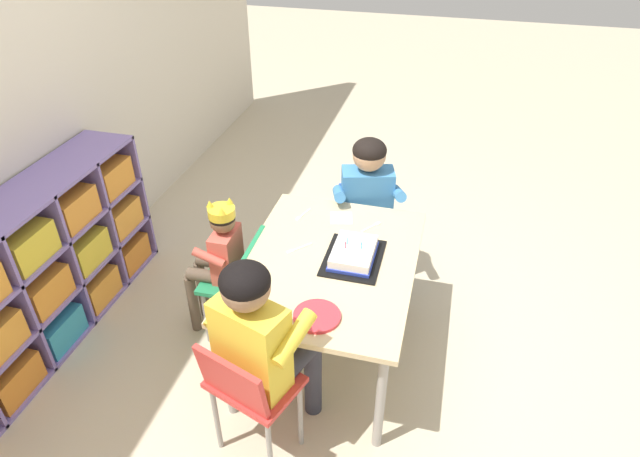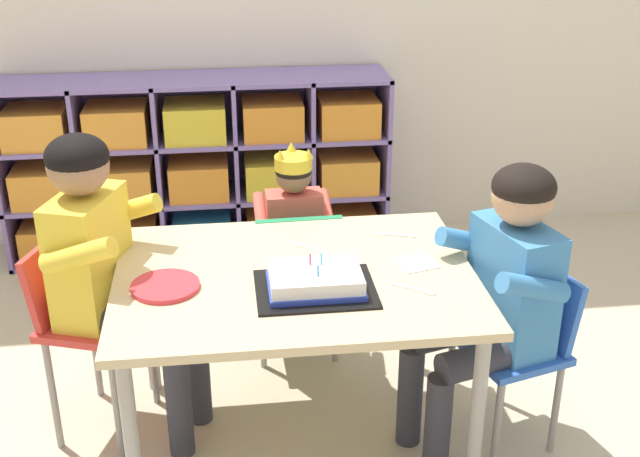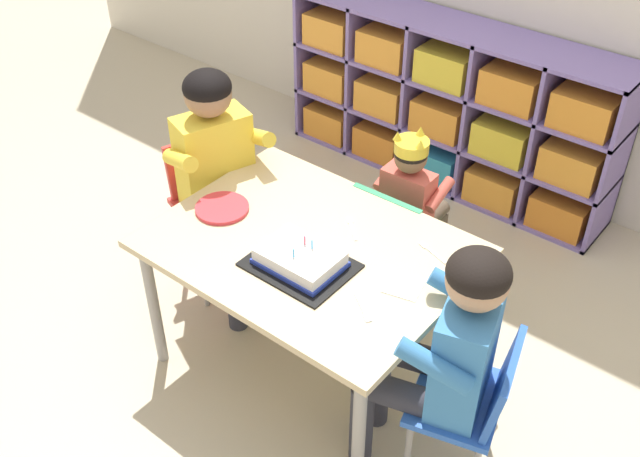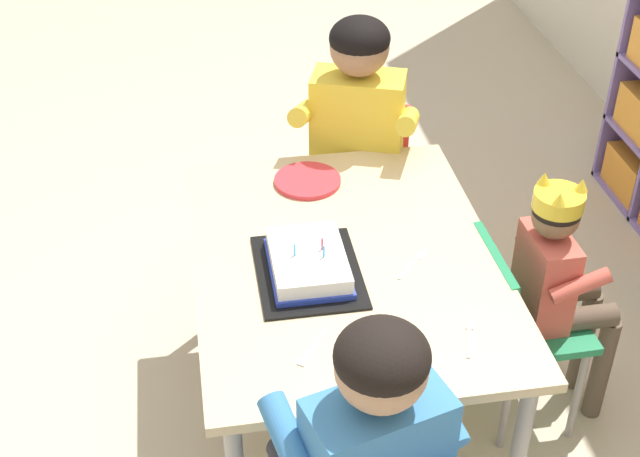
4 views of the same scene
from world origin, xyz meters
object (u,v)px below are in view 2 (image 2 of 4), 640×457
object	(u,v)px
activity_table	(295,291)
birthday_cake_on_tray	(315,282)
fork_by_napkin	(307,248)
paper_plate_stack	(165,286)
fork_at_table_front_edge	(394,235)
adult_helper_seated	(108,257)
classroom_chair_guest_side	(520,336)
fork_scattered_mid_table	(417,290)
classroom_chair_adult_side	(84,312)
classroom_chair_blue	(297,267)
guest_at_table_side	(498,284)
child_with_crown	(293,222)

from	to	relation	value
activity_table	birthday_cake_on_tray	size ratio (longest dim) A/B	3.13
fork_by_napkin	paper_plate_stack	bearing A→B (deg)	-111.58
fork_at_table_front_edge	fork_by_napkin	bearing A→B (deg)	-149.95
adult_helper_seated	classroom_chair_guest_side	bearing A→B (deg)	-79.19
activity_table	fork_scattered_mid_table	world-z (taller)	fork_scattered_mid_table
adult_helper_seated	classroom_chair_adult_side	bearing A→B (deg)	90.00
adult_helper_seated	fork_by_napkin	bearing A→B (deg)	-67.71
adult_helper_seated	fork_at_table_front_edge	xyz separation A→B (m)	(0.95, 0.10, -0.02)
birthday_cake_on_tray	classroom_chair_blue	bearing A→B (deg)	89.83
guest_at_table_side	birthday_cake_on_tray	distance (m)	0.58
child_with_crown	fork_scattered_mid_table	world-z (taller)	child_with_crown
classroom_chair_blue	guest_at_table_side	bearing A→B (deg)	133.12
classroom_chair_guest_side	fork_at_table_front_edge	bearing A→B (deg)	-144.02
classroom_chair_blue	activity_table	bearing A→B (deg)	82.91
child_with_crown	adult_helper_seated	xyz separation A→B (m)	(-0.63, -0.48, 0.12)
child_with_crown	fork_at_table_front_edge	bearing A→B (deg)	128.54
birthday_cake_on_tray	fork_at_table_front_edge	xyz separation A→B (m)	(0.31, 0.35, -0.03)
classroom_chair_guest_side	guest_at_table_side	distance (m)	0.24
adult_helper_seated	fork_by_napkin	xyz separation A→B (m)	(0.64, 0.04, -0.02)
fork_scattered_mid_table	classroom_chair_adult_side	bearing A→B (deg)	17.98
adult_helper_seated	activity_table	bearing A→B (deg)	-84.50
child_with_crown	classroom_chair_blue	bearing A→B (deg)	89.87
classroom_chair_adult_side	fork_at_table_front_edge	xyz separation A→B (m)	(1.05, 0.06, 0.19)
birthday_cake_on_tray	adult_helper_seated	bearing A→B (deg)	158.32
classroom_chair_guest_side	fork_scattered_mid_table	xyz separation A→B (m)	(-0.38, -0.10, 0.26)
paper_plate_stack	child_with_crown	bearing A→B (deg)	56.08
activity_table	birthday_cake_on_tray	world-z (taller)	birthday_cake_on_tray
guest_at_table_side	fork_at_table_front_edge	size ratio (longest dim) A/B	7.22
classroom_chair_adult_side	birthday_cake_on_tray	size ratio (longest dim) A/B	1.94
activity_table	classroom_chair_guest_side	size ratio (longest dim) A/B	1.81
classroom_chair_adult_side	classroom_chair_guest_side	distance (m)	1.44
child_with_crown	fork_by_napkin	world-z (taller)	child_with_crown
birthday_cake_on_tray	activity_table	bearing A→B (deg)	114.12
activity_table	fork_at_table_front_edge	xyz separation A→B (m)	(0.36, 0.24, 0.06)
classroom_chair_blue	guest_at_table_side	distance (m)	0.85
adult_helper_seated	paper_plate_stack	size ratio (longest dim) A/B	5.12
classroom_chair_adult_side	guest_at_table_side	world-z (taller)	guest_at_table_side
paper_plate_stack	guest_at_table_side	bearing A→B (deg)	-1.81
guest_at_table_side	fork_scattered_mid_table	bearing A→B (deg)	-91.21
activity_table	child_with_crown	size ratio (longest dim) A/B	1.31
child_with_crown	classroom_chair_guest_side	size ratio (longest dim) A/B	1.38
activity_table	fork_by_napkin	size ratio (longest dim) A/B	9.61
adult_helper_seated	fork_by_napkin	distance (m)	0.64
guest_at_table_side	fork_scattered_mid_table	size ratio (longest dim) A/B	8.11
fork_scattered_mid_table	classroom_chair_guest_side	bearing A→B (deg)	-129.61
fork_by_napkin	fork_scattered_mid_table	bearing A→B (deg)	-5.93
classroom_chair_adult_side	fork_by_napkin	size ratio (longest dim) A/B	5.97
adult_helper_seated	paper_plate_stack	distance (m)	0.26
child_with_crown	fork_at_table_front_edge	world-z (taller)	child_with_crown
guest_at_table_side	fork_at_table_front_edge	distance (m)	0.42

